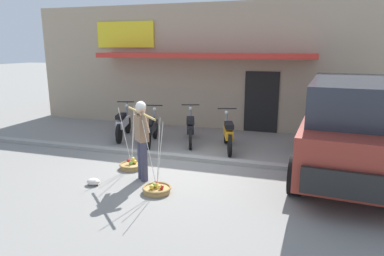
{
  "coord_description": "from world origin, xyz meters",
  "views": [
    {
      "loc": [
        2.6,
        -7.16,
        2.77
      ],
      "look_at": [
        0.16,
        0.6,
        0.85
      ],
      "focal_mm": 32.16,
      "sensor_mm": 36.0,
      "label": 1
    }
  ],
  "objects_px": {
    "fruit_basket_right_side": "(157,189)",
    "motorcycle_nearest_shop": "(123,124)",
    "fruit_vendor": "(142,135)",
    "motorcycle_end_of_row": "(228,134)",
    "motorcycle_third_in_row": "(190,128)",
    "fruit_basket_left_side": "(132,165)",
    "motorcycle_second_in_row": "(151,129)",
    "parked_truck": "(352,125)",
    "plastic_litter_bag": "(93,182)"
  },
  "relations": [
    {
      "from": "motorcycle_second_in_row",
      "to": "motorcycle_end_of_row",
      "type": "xyz_separation_m",
      "value": [
        2.23,
        0.12,
        0.0
      ]
    },
    {
      "from": "fruit_basket_right_side",
      "to": "parked_truck",
      "type": "distance_m",
      "value": 4.37
    },
    {
      "from": "fruit_vendor",
      "to": "fruit_basket_right_side",
      "type": "height_order",
      "value": "fruit_vendor"
    },
    {
      "from": "fruit_vendor",
      "to": "motorcycle_end_of_row",
      "type": "height_order",
      "value": "fruit_vendor"
    },
    {
      "from": "fruit_basket_left_side",
      "to": "fruit_basket_right_side",
      "type": "distance_m",
      "value": 1.55
    },
    {
      "from": "motorcycle_end_of_row",
      "to": "fruit_basket_left_side",
      "type": "bearing_deg",
      "value": -130.48
    },
    {
      "from": "fruit_basket_left_side",
      "to": "motorcycle_nearest_shop",
      "type": "height_order",
      "value": "fruit_basket_left_side"
    },
    {
      "from": "fruit_basket_left_side",
      "to": "motorcycle_third_in_row",
      "type": "xyz_separation_m",
      "value": [
        0.66,
        2.47,
        0.37
      ]
    },
    {
      "from": "fruit_basket_left_side",
      "to": "motorcycle_third_in_row",
      "type": "bearing_deg",
      "value": 75.09
    },
    {
      "from": "motorcycle_second_in_row",
      "to": "motorcycle_third_in_row",
      "type": "height_order",
      "value": "same"
    },
    {
      "from": "motorcycle_nearest_shop",
      "to": "plastic_litter_bag",
      "type": "distance_m",
      "value": 3.75
    },
    {
      "from": "motorcycle_nearest_shop",
      "to": "motorcycle_second_in_row",
      "type": "height_order",
      "value": "same"
    },
    {
      "from": "motorcycle_third_in_row",
      "to": "plastic_litter_bag",
      "type": "xyz_separation_m",
      "value": [
        -0.95,
        -3.6,
        -0.38
      ]
    },
    {
      "from": "fruit_basket_left_side",
      "to": "parked_truck",
      "type": "bearing_deg",
      "value": 12.65
    },
    {
      "from": "fruit_vendor",
      "to": "motorcycle_second_in_row",
      "type": "height_order",
      "value": "fruit_vendor"
    },
    {
      "from": "motorcycle_nearest_shop",
      "to": "plastic_litter_bag",
      "type": "xyz_separation_m",
      "value": [
        1.21,
        -3.53,
        -0.38
      ]
    },
    {
      "from": "fruit_basket_left_side",
      "to": "fruit_basket_right_side",
      "type": "height_order",
      "value": "same"
    },
    {
      "from": "motorcycle_nearest_shop",
      "to": "motorcycle_third_in_row",
      "type": "xyz_separation_m",
      "value": [
        2.16,
        0.07,
        0.0
      ]
    },
    {
      "from": "fruit_basket_left_side",
      "to": "fruit_basket_right_side",
      "type": "relative_size",
      "value": 1.0
    },
    {
      "from": "fruit_vendor",
      "to": "motorcycle_second_in_row",
      "type": "distance_m",
      "value": 2.8
    },
    {
      "from": "fruit_basket_left_side",
      "to": "plastic_litter_bag",
      "type": "bearing_deg",
      "value": -104.59
    },
    {
      "from": "fruit_basket_right_side",
      "to": "motorcycle_nearest_shop",
      "type": "relative_size",
      "value": 0.82
    },
    {
      "from": "fruit_basket_right_side",
      "to": "motorcycle_nearest_shop",
      "type": "xyz_separation_m",
      "value": [
        -2.61,
        3.49,
        0.37
      ]
    },
    {
      "from": "motorcycle_nearest_shop",
      "to": "parked_truck",
      "type": "xyz_separation_m",
      "value": [
        6.26,
        -1.33,
        0.68
      ]
    },
    {
      "from": "fruit_vendor",
      "to": "motorcycle_third_in_row",
      "type": "relative_size",
      "value": 0.96
    },
    {
      "from": "motorcycle_end_of_row",
      "to": "motorcycle_second_in_row",
      "type": "bearing_deg",
      "value": -176.81
    },
    {
      "from": "motorcycle_second_in_row",
      "to": "parked_truck",
      "type": "height_order",
      "value": "parked_truck"
    },
    {
      "from": "motorcycle_nearest_shop",
      "to": "parked_truck",
      "type": "bearing_deg",
      "value": -12.01
    },
    {
      "from": "fruit_basket_right_side",
      "to": "plastic_litter_bag",
      "type": "relative_size",
      "value": 5.18
    },
    {
      "from": "fruit_basket_left_side",
      "to": "motorcycle_end_of_row",
      "type": "distance_m",
      "value": 2.86
    },
    {
      "from": "fruit_vendor",
      "to": "fruit_basket_left_side",
      "type": "bearing_deg",
      "value": 135.23
    },
    {
      "from": "motorcycle_end_of_row",
      "to": "plastic_litter_bag",
      "type": "distance_m",
      "value": 3.93
    },
    {
      "from": "fruit_vendor",
      "to": "motorcycle_second_in_row",
      "type": "xyz_separation_m",
      "value": [
        -0.95,
        2.58,
        -0.52
      ]
    },
    {
      "from": "motorcycle_third_in_row",
      "to": "motorcycle_end_of_row",
      "type": "relative_size",
      "value": 1.0
    },
    {
      "from": "fruit_vendor",
      "to": "parked_truck",
      "type": "height_order",
      "value": "parked_truck"
    },
    {
      "from": "fruit_vendor",
      "to": "motorcycle_end_of_row",
      "type": "xyz_separation_m",
      "value": [
        1.28,
        2.7,
        -0.52
      ]
    },
    {
      "from": "motorcycle_end_of_row",
      "to": "fruit_basket_right_side",
      "type": "bearing_deg",
      "value": -102.73
    },
    {
      "from": "motorcycle_nearest_shop",
      "to": "motorcycle_third_in_row",
      "type": "bearing_deg",
      "value": 1.94
    },
    {
      "from": "motorcycle_third_in_row",
      "to": "fruit_vendor",
      "type": "bearing_deg",
      "value": -91.97
    },
    {
      "from": "fruit_vendor",
      "to": "motorcycle_nearest_shop",
      "type": "distance_m",
      "value": 3.63
    },
    {
      "from": "fruit_basket_right_side",
      "to": "motorcycle_third_in_row",
      "type": "xyz_separation_m",
      "value": [
        -0.45,
        3.56,
        0.37
      ]
    },
    {
      "from": "fruit_basket_left_side",
      "to": "motorcycle_end_of_row",
      "type": "relative_size",
      "value": 0.82
    },
    {
      "from": "fruit_basket_right_side",
      "to": "motorcycle_end_of_row",
      "type": "xyz_separation_m",
      "value": [
        0.73,
        3.25,
        0.37
      ]
    },
    {
      "from": "fruit_basket_right_side",
      "to": "parked_truck",
      "type": "bearing_deg",
      "value": 30.62
    },
    {
      "from": "motorcycle_nearest_shop",
      "to": "motorcycle_end_of_row",
      "type": "height_order",
      "value": "same"
    },
    {
      "from": "fruit_basket_left_side",
      "to": "plastic_litter_bag",
      "type": "distance_m",
      "value": 1.17
    },
    {
      "from": "motorcycle_second_in_row",
      "to": "motorcycle_end_of_row",
      "type": "bearing_deg",
      "value": 3.19
    },
    {
      "from": "fruit_basket_right_side",
      "to": "parked_truck",
      "type": "height_order",
      "value": "parked_truck"
    },
    {
      "from": "motorcycle_third_in_row",
      "to": "parked_truck",
      "type": "bearing_deg",
      "value": -18.93
    },
    {
      "from": "fruit_basket_right_side",
      "to": "motorcycle_end_of_row",
      "type": "relative_size",
      "value": 0.82
    }
  ]
}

